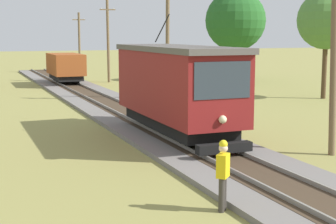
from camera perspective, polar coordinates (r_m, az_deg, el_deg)
red_tram at (r=21.05m, az=0.95°, el=2.86°), size 2.60×8.54×4.79m
freight_car at (r=44.18m, az=-11.21°, el=4.91°), size 2.40×5.20×2.31m
utility_pole_near_tram at (r=19.19m, az=17.81°, el=7.04°), size 1.40×0.53×7.64m
utility_pole_mid at (r=32.97m, az=-0.05°, el=7.92°), size 1.40×0.36×7.59m
utility_pole_far at (r=46.49m, az=-6.61°, el=7.86°), size 1.40×0.43×7.25m
utility_pole_distant at (r=58.14m, az=-9.73°, el=7.61°), size 1.40×0.32×6.57m
track_worker at (r=12.71m, az=6.06°, el=-6.61°), size 0.44×0.44×1.78m
tree_left_near at (r=35.91m, az=17.05°, el=9.62°), size 3.84×3.84×7.10m
tree_left_far at (r=47.28m, az=7.44°, el=9.95°), size 5.39×5.39×8.15m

